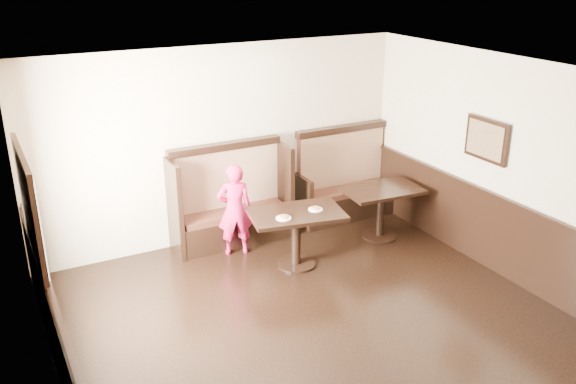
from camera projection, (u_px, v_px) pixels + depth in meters
ground at (358, 364)px, 6.24m from camera, size 7.00×7.00×0.00m
room_shell at (320, 301)px, 6.10m from camera, size 7.00×7.00×7.00m
booth_main at (230, 207)px, 8.76m from camera, size 1.75×0.72×1.45m
booth_neighbor at (344, 187)px, 9.63m from camera, size 1.65×0.72×1.45m
table_main at (296, 225)px, 8.02m from camera, size 1.34×0.99×0.78m
table_neighbor at (381, 201)px, 8.85m from camera, size 1.16×0.81×0.77m
child at (235, 210)px, 8.32m from camera, size 0.54×0.42×1.32m
pizza_plate_left at (284, 217)px, 7.75m from camera, size 0.20×0.20×0.04m
pizza_plate_right at (315, 209)px, 8.02m from camera, size 0.19×0.19×0.04m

